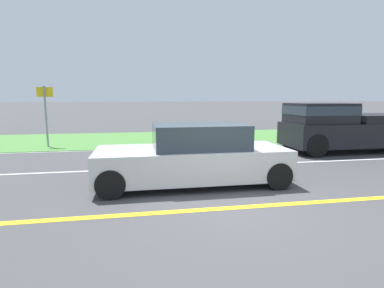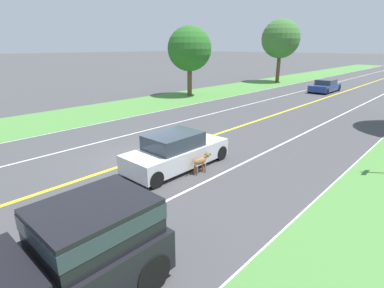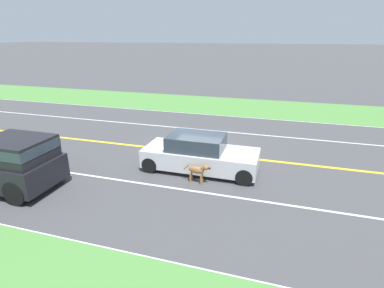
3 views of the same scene
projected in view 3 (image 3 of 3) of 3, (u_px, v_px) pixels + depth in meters
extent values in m
plane|color=#424244|center=(199.00, 153.00, 13.69)|extent=(400.00, 400.00, 0.00)
cube|color=yellow|center=(199.00, 153.00, 13.69)|extent=(0.18, 160.00, 0.01)
cube|color=white|center=(122.00, 253.00, 7.40)|extent=(0.14, 160.00, 0.01)
cube|color=white|center=(227.00, 116.00, 19.99)|extent=(0.14, 160.00, 0.01)
cube|color=white|center=(172.00, 188.00, 10.55)|extent=(0.10, 160.00, 0.01)
cube|color=white|center=(216.00, 131.00, 16.84)|extent=(0.10, 160.00, 0.01)
cube|color=#4C843D|center=(235.00, 106.00, 22.68)|extent=(6.00, 160.00, 0.03)
cube|color=silver|center=(201.00, 158.00, 11.80)|extent=(1.76, 4.47, 0.70)
cube|color=#2D3842|center=(196.00, 142.00, 11.63)|extent=(1.51, 2.14, 0.57)
cylinder|color=black|center=(244.00, 177.00, 10.66)|extent=(0.22, 0.62, 0.62)
cylinder|color=black|center=(150.00, 165.00, 11.66)|extent=(0.22, 0.62, 0.62)
cylinder|color=black|center=(249.00, 160.00, 12.08)|extent=(0.22, 0.62, 0.62)
cylinder|color=black|center=(165.00, 151.00, 13.09)|extent=(0.22, 0.62, 0.62)
ellipsoid|color=olive|center=(196.00, 170.00, 10.77)|extent=(0.26, 0.62, 0.27)
cylinder|color=olive|center=(201.00, 180.00, 10.74)|extent=(0.07, 0.07, 0.37)
cylinder|color=olive|center=(190.00, 178.00, 10.90)|extent=(0.07, 0.07, 0.37)
cylinder|color=olive|center=(202.00, 178.00, 10.86)|extent=(0.07, 0.07, 0.37)
cylinder|color=olive|center=(192.00, 176.00, 11.02)|extent=(0.07, 0.07, 0.37)
cylinder|color=olive|center=(203.00, 168.00, 10.64)|extent=(0.14, 0.18, 0.16)
sphere|color=olive|center=(206.00, 167.00, 10.58)|extent=(0.23, 0.23, 0.20)
ellipsoid|color=#331E14|center=(209.00, 168.00, 10.53)|extent=(0.10, 0.11, 0.08)
cone|color=brown|center=(205.00, 166.00, 10.51)|extent=(0.07, 0.07, 0.09)
cone|color=brown|center=(206.00, 165.00, 10.61)|extent=(0.07, 0.07, 0.09)
cylinder|color=olive|center=(186.00, 167.00, 10.91)|extent=(0.07, 0.23, 0.22)
cube|color=black|center=(16.00, 149.00, 9.97)|extent=(1.72, 2.15, 0.74)
cube|color=#2D3842|center=(15.00, 146.00, 9.94)|extent=(1.74, 2.17, 0.33)
cylinder|color=black|center=(15.00, 193.00, 9.38)|extent=(0.22, 0.82, 0.82)
cylinder|color=black|center=(55.00, 170.00, 10.97)|extent=(0.22, 0.82, 0.82)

